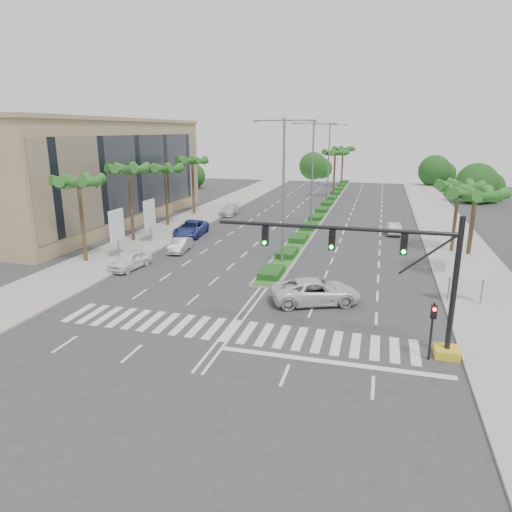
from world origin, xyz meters
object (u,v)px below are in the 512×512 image
Objects in this scene: car_parked_a at (130,260)px; car_parked_d at (229,210)px; car_right at (393,228)px; car_parked_b at (180,245)px; car_crossing at (316,291)px; car_parked_c at (191,228)px.

car_parked_d is at bearing 97.71° from car_parked_a.
car_right is at bearing -18.48° from car_parked_d.
car_parked_b is 0.66× the size of car_crossing.
car_right is (19.42, 13.10, 0.03)m from car_parked_b.
car_parked_d is 22.05m from car_right.
car_parked_d reaches higher than car_parked_b.
car_right is (21.10, -6.41, -0.01)m from car_parked_d.
car_parked_c is at bearing 98.90° from car_parked_b.
car_crossing reaches higher than car_parked_c.
car_crossing is 23.58m from car_right.
car_right is (21.10, 6.64, -0.14)m from car_parked_c.
car_crossing is (15.85, -16.34, 0.01)m from car_parked_c.
car_parked_a is at bearing 37.58° from car_right.
car_parked_b is 23.43m from car_right.
car_parked_d is (0.00, 25.69, -0.04)m from car_parked_a.
car_crossing is at bearing -40.57° from car_parked_b.
car_parked_b is 19.58m from car_parked_d.
car_right is at bearing 50.13° from car_parked_a.
car_parked_c is 1.43× the size of car_right.
car_parked_c reaches higher than car_right.
car_right is (5.25, 22.98, -0.14)m from car_crossing.
car_parked_a is 1.10× the size of car_parked_b.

